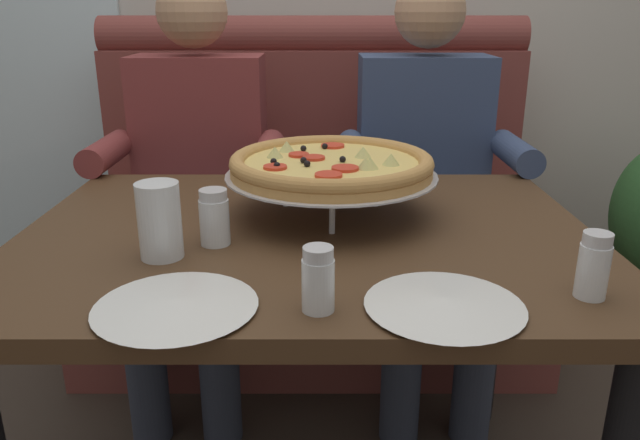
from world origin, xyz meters
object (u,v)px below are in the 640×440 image
Objects in this scene: pizza at (332,166)px; shaker_pepper_flakes at (215,221)px; plate_near_right at (176,303)px; shaker_oregano at (594,270)px; booth_bench at (313,229)px; shaker_parmesan at (319,284)px; drinking_glass at (161,225)px; plate_near_left at (445,302)px; dining_table at (308,271)px; diner_right at (427,163)px; patio_chair at (45,137)px; diner_left at (197,163)px.

pizza reaches higher than shaker_pepper_flakes.
shaker_oregano is at bearing 3.82° from plate_near_right.
booth_bench is 1.31m from plate_near_right.
pizza is at bearing 86.57° from shaker_parmesan.
pizza reaches higher than drinking_glass.
plate_near_left is 1.74× the size of drinking_glass.
plate_near_right is (-0.19, -0.35, 0.10)m from dining_table.
shaker_parmesan reaches higher than dining_table.
booth_bench is 6.27× the size of plate_near_right.
booth_bench is at bearing 142.73° from diner_right.
booth_bench reaches higher than plate_near_left.
diner_right reaches higher than plate_near_left.
plate_near_right is at bearing -93.52° from shaker_pepper_flakes.
patio_chair is (-1.62, 2.30, -0.21)m from plate_near_left.
drinking_glass reaches higher than shaker_oregano.
plate_near_right is (0.16, -0.99, 0.03)m from diner_left.
diner_left is at bearing 126.51° from pizza.
shaker_oregano reaches higher than shaker_parmesan.
dining_table is at bearing -90.00° from booth_bench.
dining_table is at bearing -54.31° from patio_chair.
diner_right is 11.97× the size of shaker_oregano.
shaker_oregano is (0.40, -0.40, -0.06)m from pizza.
shaker_parmesan is 0.42× the size of plate_near_left.
shaker_pepper_flakes is (-0.17, -0.98, 0.38)m from booth_bench.
drinking_glass is at bearing 108.81° from plate_near_right.
diner_right reaches higher than pizza.
booth_bench reaches higher than plate_near_right.
drinking_glass is (-0.07, 0.20, 0.05)m from plate_near_right.
dining_table is at bearing -118.71° from diner_right.
diner_right is at bearing 52.07° from drinking_glass.
dining_table is 0.23m from pizza.
drinking_glass is at bearing -143.12° from shaker_pepper_flakes.
diner_left is 1.13m from plate_near_left.
diner_right is at bearing 53.90° from shaker_pepper_flakes.
diner_right is (0.35, 0.64, 0.07)m from dining_table.
pizza is at bearing 38.23° from shaker_pepper_flakes.
shaker_pepper_flakes is (-0.62, 0.23, 0.00)m from shaker_oregano.
diner_right is 2.20m from patio_chair.
plate_near_right is at bearing -118.65° from dining_table.
pizza is 2.38m from patio_chair.
booth_bench is at bearing 37.27° from diner_left.
pizza is at bearing 61.64° from plate_near_right.
pizza is at bearing 134.64° from shaker_oregano.
shaker_oregano is at bearing -84.04° from diner_right.
plate_near_right is 0.22m from drinking_glass.
shaker_parmesan is 0.19m from plate_near_left.
dining_table is (0.00, -0.91, 0.24)m from booth_bench.
patio_chair reaches higher than dining_table.
shaker_pepper_flakes is 0.45× the size of plate_near_left.
diner_left reaches higher than patio_chair.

